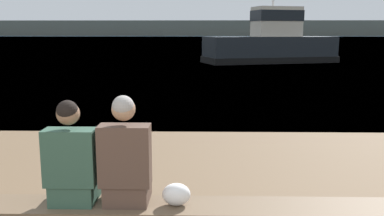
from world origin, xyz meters
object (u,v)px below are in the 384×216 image
person_left (72,162)px  person_right (126,160)px  bench_main (66,211)px  shopping_bag (176,194)px  tugboat_red (271,45)px

person_left → person_right: size_ratio=0.96×
bench_main → person_left: person_left is taller
bench_main → person_right: bearing=1.3°
bench_main → shopping_bag: shopping_bag is taller
tugboat_red → bench_main: bearing=149.6°
person_left → tugboat_red: tugboat_red is taller
bench_main → person_right: (0.56, 0.01, 0.49)m
shopping_bag → tugboat_red: 24.25m
person_left → shopping_bag: 0.98m
bench_main → shopping_bag: size_ratio=29.25×
person_right → tugboat_red: 24.31m
tugboat_red → person_left: bearing=149.8°
shopping_bag → tugboat_red: bearing=79.0°
tugboat_red → shopping_bag: bearing=152.0°
person_left → tugboat_red: bearing=76.8°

